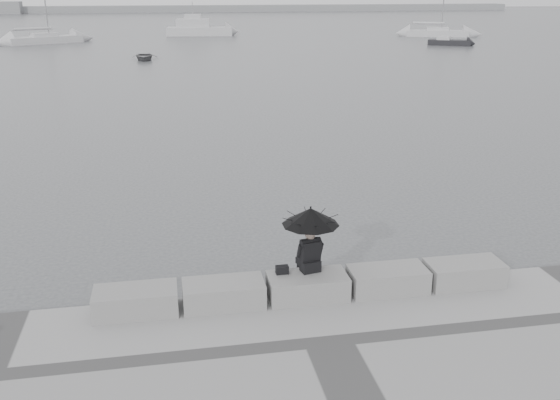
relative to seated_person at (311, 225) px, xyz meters
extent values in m
plane|color=#434648|center=(-0.09, 0.23, -2.00)|extent=(360.00, 360.00, 0.00)
cube|color=gray|center=(-3.49, -0.22, -1.25)|extent=(1.60, 0.80, 0.50)
cube|color=gray|center=(-1.79, -0.22, -1.25)|extent=(1.60, 0.80, 0.50)
cube|color=gray|center=(-0.09, -0.22, -1.25)|extent=(1.60, 0.80, 0.50)
cube|color=gray|center=(1.61, -0.22, -1.25)|extent=(1.60, 0.80, 0.50)
cube|color=gray|center=(3.31, -0.22, -1.25)|extent=(1.60, 0.80, 0.50)
sphere|color=#726056|center=(0.00, 0.02, -0.22)|extent=(0.21, 0.21, 0.21)
cylinder|color=black|center=(0.00, 0.01, -0.15)|extent=(0.02, 0.02, 1.00)
cone|color=black|center=(0.00, 0.01, 0.17)|extent=(1.16, 1.16, 0.35)
sphere|color=black|center=(0.00, 0.01, 0.37)|extent=(0.04, 0.04, 0.04)
cube|color=black|center=(-0.58, -0.04, -0.92)|extent=(0.26, 0.15, 0.17)
cube|color=gray|center=(-0.09, 155.23, -1.20)|extent=(180.00, 6.00, 1.60)
cube|color=silver|center=(-16.22, 67.88, -1.65)|extent=(8.52, 6.23, 0.90)
cube|color=silver|center=(-16.22, 67.88, -1.05)|extent=(3.36, 2.84, 0.50)
cylinder|color=gray|center=(-16.22, 67.88, -0.40)|extent=(4.18, 2.42, 0.10)
cube|color=silver|center=(33.53, 69.32, -1.65)|extent=(8.39, 5.07, 0.90)
cube|color=silver|center=(33.53, 69.32, -1.05)|extent=(3.20, 2.49, 0.50)
cylinder|color=gray|center=(33.53, 69.32, -0.40)|extent=(4.28, 1.68, 0.10)
cube|color=silver|center=(2.47, 76.62, -1.50)|extent=(8.99, 3.76, 1.20)
cube|color=silver|center=(2.47, 76.62, -0.40)|extent=(4.59, 2.68, 1.20)
cube|color=silver|center=(2.47, 76.62, 0.50)|extent=(2.35, 1.84, 0.60)
cylinder|color=gray|center=(2.47, 76.62, 1.60)|extent=(0.08, 0.08, 1.60)
cube|color=black|center=(29.56, 56.95, -1.75)|extent=(4.91, 3.73, 0.70)
cube|color=silver|center=(29.56, 56.95, -1.25)|extent=(1.83, 1.75, 0.50)
imported|color=slate|center=(-4.38, 48.27, -1.71)|extent=(3.52, 1.57, 0.59)
camera|label=1|loc=(-2.70, -11.27, 4.52)|focal=40.00mm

